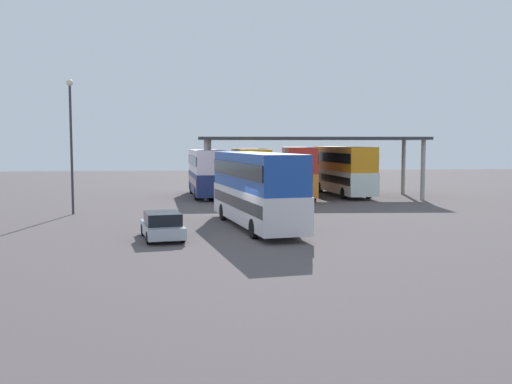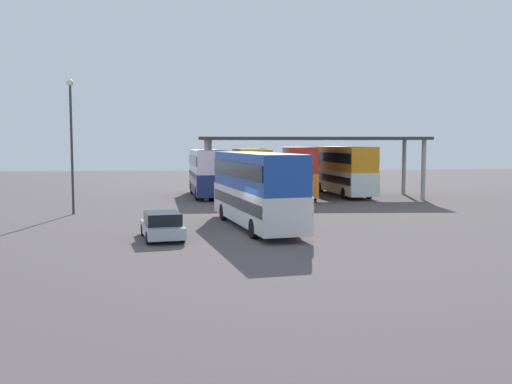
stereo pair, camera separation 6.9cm
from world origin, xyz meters
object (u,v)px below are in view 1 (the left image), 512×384
at_px(parked_hatchback, 162,226).
at_px(double_decker_near_canopy, 207,171).
at_px(double_decker_mid_row, 250,171).
at_px(double_decker_far_right, 298,170).
at_px(lamppost_tall, 71,131).
at_px(double_decker_end_of_row, 343,169).
at_px(double_decker_main, 256,187).

relative_size(parked_hatchback, double_decker_near_canopy, 0.42).
xyz_separation_m(double_decker_mid_row, double_decker_far_right, (4.35, 0.98, 0.06)).
bearing_deg(double_decker_far_right, lamppost_tall, 128.60).
xyz_separation_m(double_decker_end_of_row, lamppost_tall, (-21.19, -11.64, 3.09)).
bearing_deg(double_decker_near_canopy, double_decker_mid_row, -118.94).
bearing_deg(lamppost_tall, double_decker_end_of_row, 28.78).
bearing_deg(double_decker_near_canopy, double_decker_main, -177.12).
height_order(double_decker_near_canopy, double_decker_end_of_row, double_decker_end_of_row).
distance_m(parked_hatchback, double_decker_near_canopy, 22.57).
xyz_separation_m(double_decker_near_canopy, double_decker_far_right, (8.02, -0.67, 0.12)).
bearing_deg(lamppost_tall, double_decker_main, -31.97).
xyz_separation_m(parked_hatchback, lamppost_tall, (-6.56, 10.60, 4.81)).
height_order(double_decker_main, double_decker_end_of_row, double_decker_end_of_row).
relative_size(parked_hatchback, double_decker_far_right, 0.37).
xyz_separation_m(double_decker_mid_row, double_decker_end_of_row, (8.56, 1.50, 0.08)).
xyz_separation_m(double_decker_main, parked_hatchback, (-4.95, -3.42, -1.62)).
bearing_deg(double_decker_end_of_row, double_decker_mid_row, 94.82).
bearing_deg(lamppost_tall, double_decker_mid_row, 38.76).
bearing_deg(double_decker_main, double_decker_end_of_row, -37.36).
bearing_deg(double_decker_main, double_decker_mid_row, -13.85).
xyz_separation_m(parked_hatchback, double_decker_mid_row, (6.07, 20.74, 1.64)).
relative_size(double_decker_far_right, double_decker_end_of_row, 1.06).
bearing_deg(lamppost_tall, double_decker_far_right, 33.21).
xyz_separation_m(parked_hatchback, double_decker_near_canopy, (2.40, 22.39, 1.58)).
xyz_separation_m(double_decker_main, double_decker_near_canopy, (-2.55, 18.97, -0.04)).
bearing_deg(double_decker_main, parked_hatchback, 114.47).
height_order(double_decker_main, double_decker_near_canopy, double_decker_main).
height_order(double_decker_mid_row, double_decker_end_of_row, double_decker_end_of_row).
relative_size(parked_hatchback, lamppost_tall, 0.49).
relative_size(double_decker_near_canopy, double_decker_far_right, 0.88).
height_order(double_decker_mid_row, double_decker_far_right, double_decker_far_right).
xyz_separation_m(parked_hatchback, double_decker_far_right, (10.42, 21.72, 1.69)).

